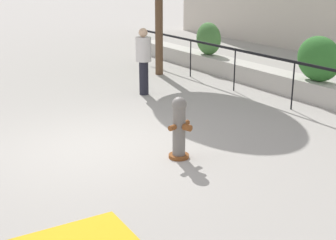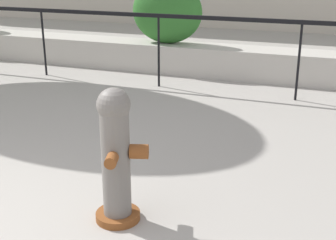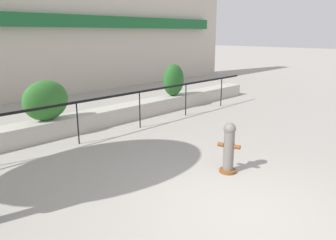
# 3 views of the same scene
# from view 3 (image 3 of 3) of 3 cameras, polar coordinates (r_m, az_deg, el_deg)

# --- Properties ---
(ground_plane) EXTENTS (120.00, 120.00, 0.00)m
(ground_plane) POSITION_cam_3_polar(r_m,az_deg,el_deg) (5.71, 12.22, -15.35)
(ground_plane) COLOR #9E9991
(planter_wall_low) EXTENTS (18.00, 0.70, 0.50)m
(planter_wall_low) POSITION_cam_3_polar(r_m,az_deg,el_deg) (9.86, -18.60, -1.11)
(planter_wall_low) COLOR #B7B2A8
(planter_wall_low) RESTS_ON ground
(fence_railing_segment) EXTENTS (15.00, 0.05, 1.15)m
(fence_railing_segment) POSITION_cam_3_polar(r_m,az_deg,el_deg) (8.74, -15.65, 2.32)
(fence_railing_segment) COLOR black
(fence_railing_segment) RESTS_ON ground
(hedge_bush_1) EXTENTS (1.30, 0.58, 1.11)m
(hedge_bush_1) POSITION_cam_3_polar(r_m,az_deg,el_deg) (9.56, -20.51, 3.20)
(hedge_bush_1) COLOR #2D6B28
(hedge_bush_1) RESTS_ON planter_wall_low
(hedge_bush_2) EXTENTS (0.97, 0.60, 1.20)m
(hedge_bush_2) POSITION_cam_3_polar(r_m,az_deg,el_deg) (12.57, 0.97, 6.97)
(hedge_bush_2) COLOR #235B23
(hedge_bush_2) RESTS_ON planter_wall_low
(fire_hydrant) EXTENTS (0.48, 0.48, 1.08)m
(fire_hydrant) POSITION_cam_3_polar(r_m,az_deg,el_deg) (6.91, 10.56, -4.69)
(fire_hydrant) COLOR brown
(fire_hydrant) RESTS_ON ground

